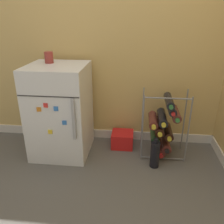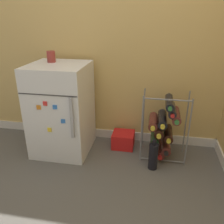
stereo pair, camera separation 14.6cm
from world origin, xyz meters
name	(u,v)px [view 2 (the right image)]	position (x,y,z in m)	size (l,w,h in m)	color
ground_plane	(112,175)	(0.00, 0.00, 0.00)	(14.00, 14.00, 0.00)	#56544F
wall_back	(126,13)	(0.00, 0.66, 1.24)	(6.89, 0.07, 2.50)	tan
mini_fridge	(62,109)	(-0.54, 0.33, 0.42)	(0.51, 0.53, 0.84)	silver
wine_rack	(164,127)	(0.40, 0.37, 0.30)	(0.40, 0.32, 0.62)	slate
soda_box	(123,140)	(0.03, 0.47, 0.08)	(0.21, 0.20, 0.15)	red
fridge_top_cup	(51,57)	(-0.63, 0.41, 0.89)	(0.07, 0.07, 0.10)	maroon
loose_bottle_floor	(153,156)	(0.33, 0.16, 0.12)	(0.08, 0.08, 0.27)	black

